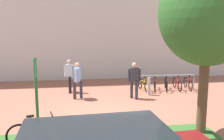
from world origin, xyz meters
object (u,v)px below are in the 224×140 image
at_px(parking_sign_post, 36,90).
at_px(person_shirt_blue, 70,74).
at_px(bike_at_sign, 38,132).
at_px(person_shirt_white, 78,78).
at_px(bollard_steel, 149,86).
at_px(person_suited_dark, 134,78).
at_px(tree_sidewalk, 208,13).
at_px(bike_rack_cluster, 166,84).

distance_m(parking_sign_post, person_shirt_blue, 5.98).
height_order(bike_at_sign, person_shirt_white, person_shirt_white).
xyz_separation_m(bollard_steel, person_shirt_white, (-3.50, -0.16, 0.53)).
bearing_deg(bollard_steel, parking_sign_post, -133.62).
relative_size(bollard_steel, person_shirt_blue, 0.52).
relative_size(parking_sign_post, person_suited_dark, 1.42).
xyz_separation_m(tree_sidewalk, parking_sign_post, (-4.69, 0.04, -2.03)).
xyz_separation_m(bike_at_sign, person_shirt_blue, (0.70, 5.72, 0.63)).
relative_size(person_shirt_white, person_suited_dark, 1.00).
height_order(person_shirt_white, person_suited_dark, same).
height_order(person_shirt_white, person_shirt_blue, same).
height_order(bike_rack_cluster, person_shirt_white, person_shirt_white).
bearing_deg(person_shirt_white, person_shirt_blue, 107.74).
bearing_deg(bike_rack_cluster, person_shirt_blue, 177.86).
distance_m(bike_rack_cluster, person_shirt_white, 4.91).
bearing_deg(bollard_steel, tree_sidewalk, -88.62).
bearing_deg(bollard_steel, bike_rack_cluster, 36.39).
height_order(bike_at_sign, bike_rack_cluster, bike_at_sign).
height_order(bike_at_sign, bollard_steel, bollard_steel).
bearing_deg(person_suited_dark, person_shirt_white, 171.71).
relative_size(parking_sign_post, person_shirt_blue, 1.42).
bearing_deg(person_shirt_white, bike_rack_cluster, 12.79).
xyz_separation_m(bike_rack_cluster, person_shirt_blue, (-5.16, 0.19, 0.64)).
distance_m(bike_rack_cluster, person_shirt_blue, 5.20).
height_order(bollard_steel, person_shirt_blue, person_shirt_blue).
bearing_deg(person_shirt_white, tree_sidewalk, -52.32).
xyz_separation_m(parking_sign_post, person_shirt_white, (1.07, 4.64, -0.61)).
bearing_deg(person_shirt_white, bollard_steel, 2.59).
distance_m(tree_sidewalk, person_shirt_white, 6.48).
height_order(parking_sign_post, bike_rack_cluster, parking_sign_post).
distance_m(bike_at_sign, bike_rack_cluster, 8.06).
xyz_separation_m(bike_at_sign, person_shirt_white, (1.11, 4.45, 0.63)).
bearing_deg(bollard_steel, person_shirt_white, -177.41).
relative_size(bike_at_sign, person_shirt_white, 0.95).
bearing_deg(person_suited_dark, parking_sign_post, -130.87).
bearing_deg(bollard_steel, person_suited_dark, -148.70).
distance_m(bollard_steel, person_shirt_blue, 4.10).
distance_m(bollard_steel, person_shirt_white, 3.55).
bearing_deg(parking_sign_post, person_shirt_white, 77.01).
bearing_deg(bike_rack_cluster, bike_at_sign, -136.66).
relative_size(tree_sidewalk, person_shirt_blue, 2.99).
height_order(tree_sidewalk, person_shirt_blue, tree_sidewalk).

